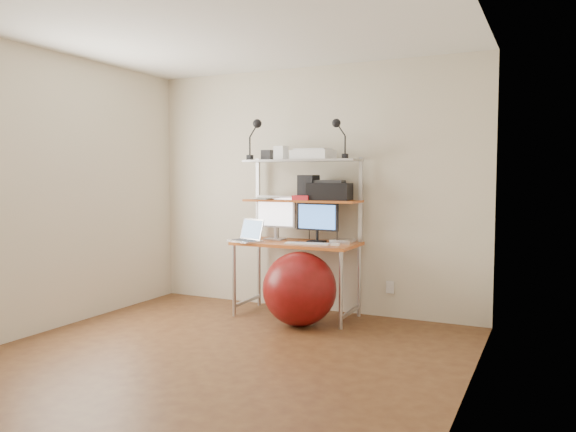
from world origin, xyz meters
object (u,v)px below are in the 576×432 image
object	(u,v)px
printer	(330,191)
exercise_ball	(300,289)
laptop	(248,237)
monitor_silver	(276,214)
monitor_black	(317,219)

from	to	relation	value
printer	exercise_ball	distance (m)	1.02
laptop	printer	xyz separation A→B (m)	(0.73, 0.33, 0.45)
laptop	exercise_ball	xyz separation A→B (m)	(0.62, -0.14, -0.44)
monitor_silver	printer	xyz separation A→B (m)	(0.56, 0.07, 0.25)
laptop	printer	bearing A→B (deg)	47.01
laptop	exercise_ball	size ratio (longest dim) A/B	0.57
monitor_black	printer	xyz separation A→B (m)	(0.10, 0.08, 0.28)
exercise_ball	laptop	bearing A→B (deg)	167.08
monitor_silver	laptop	size ratio (longest dim) A/B	1.22
monitor_silver	monitor_black	xyz separation A→B (m)	(0.46, -0.02, -0.03)
monitor_silver	printer	size ratio (longest dim) A/B	1.10
monitor_silver	printer	distance (m)	0.62
monitor_black	laptop	size ratio (longest dim) A/B	1.14
printer	exercise_ball	xyz separation A→B (m)	(-0.11, -0.47, -0.90)
monitor_black	exercise_ball	world-z (taller)	monitor_black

